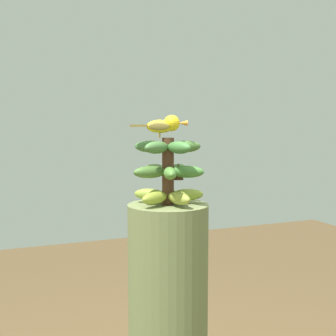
{
  "coord_description": "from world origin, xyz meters",
  "views": [
    {
      "loc": [
        -1.42,
        0.58,
        1.41
      ],
      "look_at": [
        0.0,
        0.0,
        1.26
      ],
      "focal_mm": 48.94,
      "sensor_mm": 36.0,
      "label": 1
    }
  ],
  "objects": [
    {
      "name": "banana_bunch",
      "position": [
        -0.0,
        -0.0,
        1.25
      ],
      "size": [
        0.25,
        0.25,
        0.23
      ],
      "color": "#4C2D1E",
      "rests_on": "banana_tree"
    },
    {
      "name": "perched_bird",
      "position": [
        0.0,
        0.01,
        1.41
      ],
      "size": [
        0.08,
        0.19,
        0.08
      ],
      "color": "#C68933",
      "rests_on": "banana_bunch"
    }
  ]
}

